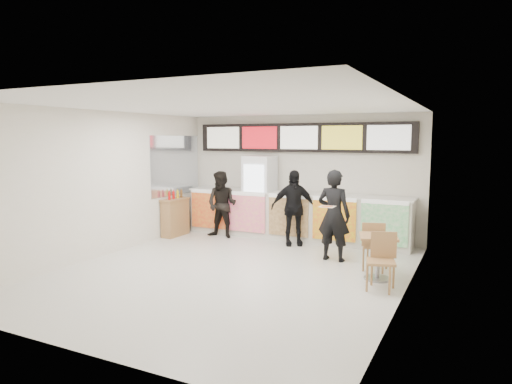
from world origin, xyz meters
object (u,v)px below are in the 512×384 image
Objects in this scene: cafe_table at (378,249)px; customer_main at (334,215)px; service_counter at (294,216)px; drinks_fridge at (260,196)px; customer_mid at (293,208)px; condiment_ledge at (175,217)px; customer_left at (222,205)px.

customer_main is at bearing 124.38° from cafe_table.
customer_main is at bearing -45.81° from service_counter.
customer_main is (2.35, -1.47, -0.09)m from drinks_fridge.
customer_mid is (-1.22, 0.89, -0.05)m from customer_main.
customer_mid reaches higher than service_counter.
service_counter is 0.67m from customer_mid.
customer_main is 1.06× the size of customer_mid.
cafe_table is at bearing 143.92° from customer_main.
customer_main is at bearing -6.91° from condiment_ledge.
cafe_table is 1.46× the size of condiment_ledge.
customer_main reaches higher than customer_mid.
drinks_fridge is at bearing 26.92° from condiment_ledge.
drinks_fridge reaches higher than condiment_ledge.
customer_main is 1.42m from cafe_table.
customer_main reaches higher than customer_left.
condiment_ledge is at bearing -3.25° from customer_main.
customer_mid reaches higher than condiment_ledge.
drinks_fridge is 1.79× the size of condiment_ledge.
customer_left is 1.46× the size of condiment_ledge.
customer_mid reaches higher than customer_left.
drinks_fridge is 1.22× the size of cafe_table.
customer_mid is (1.86, 0.02, 0.04)m from customer_left.
service_counter is 3.04× the size of customer_main.
drinks_fridge reaches higher than customer_left.
customer_left is 0.95× the size of customer_mid.
condiment_ledge is at bearing -165.60° from customer_left.
customer_main is 1.63× the size of condiment_ledge.
condiment_ledge is at bearing 149.39° from cafe_table.
cafe_table is 5.47m from condiment_ledge.
customer_left is at bearing 16.92° from condiment_ledge.
cafe_table is at bearing -34.59° from drinks_fridge.
drinks_fridge is at bearing 129.52° from cafe_table.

